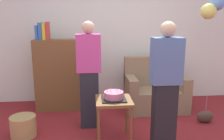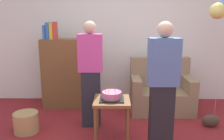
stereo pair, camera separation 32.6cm
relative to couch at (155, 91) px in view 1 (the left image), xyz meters
name	(u,v)px [view 1 (the left image)]	position (x,y,z in m)	size (l,w,h in m)	color
wall_back	(118,35)	(-0.63, 0.66, 1.01)	(6.00, 0.10, 2.70)	silver
couch	(155,91)	(0.00, 0.00, 0.00)	(1.10, 0.70, 0.96)	#8C7054
bookshelf	(57,73)	(-1.80, 0.17, 0.33)	(0.80, 0.36, 1.61)	brown
side_table	(114,106)	(-0.89, -1.14, 0.17)	(0.48, 0.48, 0.60)	brown
birthday_cake	(114,96)	(-0.89, -1.14, 0.31)	(0.32, 0.32, 0.17)	black
person_blowing_candles	(89,75)	(-1.22, -0.64, 0.49)	(0.36, 0.22, 1.63)	#23232D
person_holding_cake	(165,87)	(-0.27, -1.39, 0.49)	(0.36, 0.22, 1.63)	black
wicker_basket	(23,126)	(-2.17, -0.89, -0.19)	(0.36, 0.36, 0.30)	#A88451
handbag	(205,117)	(0.65, -0.69, -0.24)	(0.28, 0.14, 0.20)	#473328
balloon_bunch	(212,8)	(0.91, -0.13, 1.51)	(0.42, 0.28, 2.05)	silver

